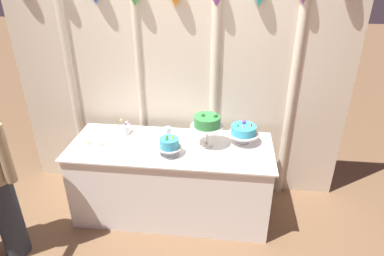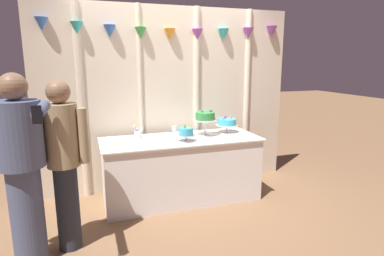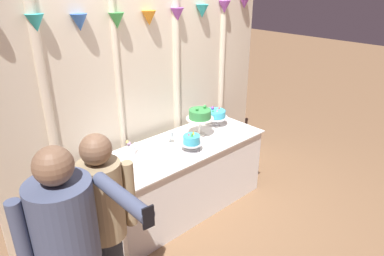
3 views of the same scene
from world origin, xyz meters
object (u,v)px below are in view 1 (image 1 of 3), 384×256
Objects in this scene: tealight_far_left at (89,143)px; cake_display_rightmost at (243,131)px; wine_glass at (168,131)px; cake_display_center at (207,123)px; tealight_near_left at (100,144)px; cake_table at (172,180)px; flower_vase at (125,129)px; cake_display_leftmost at (169,145)px.

cake_display_rightmost is at bearing 8.09° from tealight_far_left.
tealight_far_left is (-0.74, -0.18, -0.09)m from wine_glass.
tealight_near_left is at bearing -173.12° from cake_display_center.
cake_display_center is (0.34, 0.06, 0.63)m from cake_table.
tealight_far_left is at bearing 179.64° from tealight_near_left.
cake_table is at bearing -170.06° from cake_display_center.
flower_vase is at bearing 169.92° from wine_glass.
cake_display_leftmost is 0.73m from cake_display_rightmost.
wine_glass is (-0.06, 0.27, -0.00)m from cake_display_leftmost.
cake_table is 0.70m from flower_vase.
cake_display_rightmost reaches higher than flower_vase.
tealight_far_left is at bearing -175.51° from cake_table.
cake_display_center is 7.52× the size of tealight_far_left.
cake_table is 42.75× the size of tealight_near_left.
cake_display_leftmost is at bearing -83.70° from cake_table.
cake_table is at bearing 4.49° from tealight_far_left.
flower_vase reaches higher than tealight_near_left.
cake_display_leftmost is at bearing -34.03° from flower_vase.
cake_display_center is 0.87m from flower_vase.
flower_vase is (-0.45, 0.08, -0.05)m from wine_glass.
wine_glass is at bearing -177.59° from cake_display_rightmost.
cake_display_center is at bearing 6.88° from tealight_near_left.
flower_vase is (-1.18, 0.05, -0.07)m from cake_display_rightmost.
cake_display_rightmost is (0.67, 0.30, 0.03)m from cake_display_leftmost.
cake_display_leftmost is 0.27m from wine_glass.
flower_vase is 0.39m from tealight_far_left.
wine_glass is 3.01× the size of tealight_near_left.
cake_display_leftmost reaches higher than tealight_near_left.
cake_display_rightmost is 0.73m from wine_glass.
cake_display_leftmost is 0.67× the size of cake_display_center.
cake_display_leftmost is 0.70m from tealight_near_left.
cake_display_center is at bearing 9.94° from cake_table.
cake_display_center reaches higher than tealight_near_left.
cake_table is 8.56× the size of cake_display_leftmost.
flower_vase is at bearing 145.97° from cake_display_leftmost.
cake_display_leftmost is at bearing -146.91° from cake_display_center.
cake_table is 6.56× the size of cake_display_rightmost.
tealight_far_left is at bearing -138.11° from flower_vase.
cake_display_rightmost is 1.80× the size of flower_vase.
cake_display_rightmost is at bearing 8.80° from tealight_near_left.
cake_display_rightmost is (0.68, 0.15, 0.52)m from cake_table.
cake_table is 0.87m from cake_display_rightmost.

